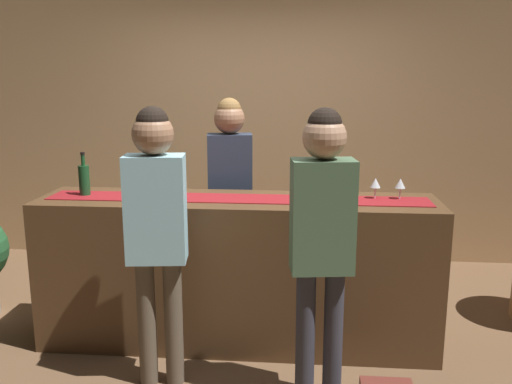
{
  "coord_description": "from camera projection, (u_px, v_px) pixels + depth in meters",
  "views": [
    {
      "loc": [
        0.44,
        -3.57,
        1.85
      ],
      "look_at": [
        0.13,
        0.0,
        1.08
      ],
      "focal_mm": 38.41,
      "sensor_mm": 36.0,
      "label": 1
    }
  ],
  "objects": [
    {
      "name": "customer_browsing",
      "position": [
        156.0,
        219.0,
        3.15
      ],
      "size": [
        0.36,
        0.24,
        1.68
      ],
      "rotation": [
        0.0,
        0.0,
        0.12
      ],
      "color": "brown",
      "rests_on": "ground"
    },
    {
      "name": "wine_glass_mid_counter",
      "position": [
        400.0,
        184.0,
        3.64
      ],
      "size": [
        0.07,
        0.07,
        0.14
      ],
      "color": "silver",
      "rests_on": "bar_counter"
    },
    {
      "name": "wine_glass_near_customer",
      "position": [
        375.0,
        184.0,
        3.66
      ],
      "size": [
        0.07,
        0.07,
        0.14
      ],
      "color": "silver",
      "rests_on": "bar_counter"
    },
    {
      "name": "wine_bottle_clear",
      "position": [
        145.0,
        183.0,
        3.66
      ],
      "size": [
        0.07,
        0.07,
        0.3
      ],
      "color": "#B2C6C1",
      "rests_on": "bar_counter"
    },
    {
      "name": "wine_bottle_green",
      "position": [
        84.0,
        179.0,
        3.76
      ],
      "size": [
        0.07,
        0.07,
        0.3
      ],
      "color": "#194723",
      "rests_on": "bar_counter"
    },
    {
      "name": "counter_runner_cloth",
      "position": [
        237.0,
        198.0,
        3.68
      ],
      "size": [
        2.57,
        0.28,
        0.01
      ],
      "primitive_type": "cube",
      "color": "maroon",
      "rests_on": "bar_counter"
    },
    {
      "name": "bar_counter",
      "position": [
        238.0,
        271.0,
        3.79
      ],
      "size": [
        2.7,
        0.6,
        1.03
      ],
      "primitive_type": "cube",
      "color": "#543821",
      "rests_on": "ground"
    },
    {
      "name": "ground_plane",
      "position": [
        238.0,
        340.0,
        3.9
      ],
      "size": [
        10.0,
        10.0,
        0.0
      ],
      "primitive_type": "plane",
      "color": "brown"
    },
    {
      "name": "bartender",
      "position": [
        230.0,
        181.0,
        4.26
      ],
      "size": [
        0.37,
        0.25,
        1.68
      ],
      "rotation": [
        0.0,
        0.0,
        3.29
      ],
      "color": "#26262B",
      "rests_on": "ground"
    },
    {
      "name": "customer_sipping",
      "position": [
        322.0,
        227.0,
        2.98
      ],
      "size": [
        0.36,
        0.24,
        1.69
      ],
      "rotation": [
        0.0,
        0.0,
        0.13
      ],
      "color": "#33333D",
      "rests_on": "ground"
    },
    {
      "name": "back_wall",
      "position": [
        260.0,
        116.0,
        5.45
      ],
      "size": [
        6.0,
        0.12,
        2.9
      ],
      "primitive_type": "cube",
      "color": "tan",
      "rests_on": "ground"
    }
  ]
}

